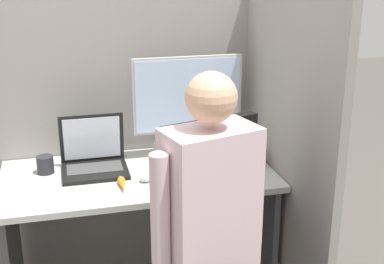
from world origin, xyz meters
TOP-DOWN VIEW (x-y plane):
  - cubicle_panel_back at (0.00, 0.68)m, footprint 1.82×0.04m
  - cubicle_panel_right at (0.69, 0.26)m, footprint 0.04×1.29m
  - desk at (0.00, 0.33)m, footprint 1.32×0.66m
  - paper_box at (0.30, 0.51)m, footprint 0.34×0.21m
  - monitor at (0.30, 0.51)m, footprint 0.57×0.20m
  - laptop at (-0.21, 0.42)m, footprint 0.32×0.26m
  - mouse at (0.02, 0.22)m, footprint 0.06×0.04m
  - stapler at (0.59, 0.31)m, footprint 0.04×0.14m
  - carrot_toy at (-0.10, 0.17)m, footprint 0.04×0.15m
  - office_chair at (0.20, -0.26)m, footprint 0.57×0.62m
  - person at (0.15, -0.42)m, footprint 0.47×0.48m
  - pen_cup at (-0.44, 0.45)m, footprint 0.08×0.08m

SIDE VIEW (x-z plane):
  - desk at x=0.00m, z-range 0.18..0.92m
  - office_chair at x=0.20m, z-range 0.01..1.14m
  - carrot_toy at x=-0.10m, z-range 0.74..0.77m
  - mouse at x=0.02m, z-range 0.74..0.78m
  - stapler at x=0.59m, z-range 0.74..0.79m
  - paper_box at x=0.30m, z-range 0.74..0.79m
  - pen_cup at x=-0.44m, z-range 0.74..0.82m
  - laptop at x=-0.21m, z-range 0.65..0.92m
  - person at x=0.15m, z-range 0.11..1.50m
  - cubicle_panel_back at x=0.00m, z-range 0.00..1.66m
  - cubicle_panel_right at x=0.69m, z-range 0.00..1.66m
  - monitor at x=0.30m, z-range 0.81..1.28m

